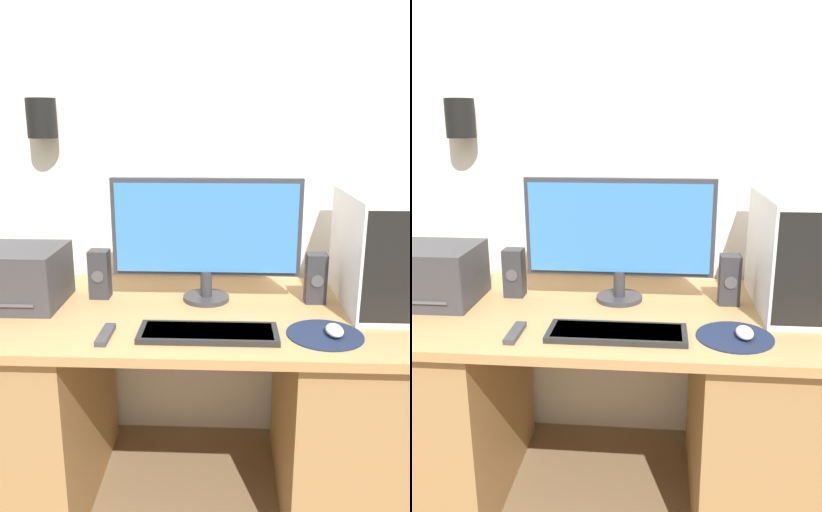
{
  "view_description": "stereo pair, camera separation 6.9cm",
  "coord_description": "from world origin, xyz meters",
  "views": [
    {
      "loc": [
        0.14,
        -1.22,
        1.36
      ],
      "look_at": [
        0.07,
        0.37,
        0.93
      ],
      "focal_mm": 35.0,
      "sensor_mm": 36.0,
      "label": 1
    },
    {
      "loc": [
        0.21,
        -1.22,
        1.36
      ],
      "look_at": [
        0.07,
        0.37,
        0.93
      ],
      "focal_mm": 35.0,
      "sensor_mm": 36.0,
      "label": 2
    }
  ],
  "objects": [
    {
      "name": "wall_back",
      "position": [
        -0.0,
        0.8,
        1.35
      ],
      "size": [
        6.4,
        0.16,
        2.7
      ],
      "color": "white",
      "rests_on": "ground_plane"
    },
    {
      "name": "desk",
      "position": [
        0.0,
        0.37,
        0.38
      ],
      "size": [
        1.59,
        0.75,
        0.74
      ],
      "color": "tan",
      "rests_on": "ground_plane"
    },
    {
      "name": "monitor",
      "position": [
        0.07,
        0.47,
        0.99
      ],
      "size": [
        0.66,
        0.16,
        0.44
      ],
      "color": "#333338",
      "rests_on": "desk"
    },
    {
      "name": "keyboard",
      "position": [
        0.08,
        0.16,
        0.75
      ],
      "size": [
        0.42,
        0.15,
        0.02
      ],
      "color": "black",
      "rests_on": "desk"
    },
    {
      "name": "mousepad",
      "position": [
        0.43,
        0.18,
        0.74
      ],
      "size": [
        0.23,
        0.23,
        0.0
      ],
      "color": "#19233D",
      "rests_on": "desk"
    },
    {
      "name": "mouse",
      "position": [
        0.46,
        0.17,
        0.76
      ],
      "size": [
        0.05,
        0.09,
        0.03
      ],
      "color": "silver",
      "rests_on": "mousepad"
    },
    {
      "name": "computer_tower",
      "position": [
        0.63,
        0.45,
        0.93
      ],
      "size": [
        0.18,
        0.45,
        0.39
      ],
      "color": "white",
      "rests_on": "desk"
    },
    {
      "name": "printer",
      "position": [
        -0.6,
        0.4,
        0.84
      ],
      "size": [
        0.34,
        0.29,
        0.2
      ],
      "color": "#38383D",
      "rests_on": "desk"
    },
    {
      "name": "speaker_left",
      "position": [
        -0.32,
        0.48,
        0.82
      ],
      "size": [
        0.07,
        0.07,
        0.18
      ],
      "color": "#2D2D33",
      "rests_on": "desk"
    },
    {
      "name": "speaker_right",
      "position": [
        0.45,
        0.46,
        0.82
      ],
      "size": [
        0.07,
        0.07,
        0.18
      ],
      "color": "#2D2D33",
      "rests_on": "desk"
    },
    {
      "name": "remote_control",
      "position": [
        -0.22,
        0.13,
        0.74
      ],
      "size": [
        0.03,
        0.14,
        0.02
      ],
      "color": "#38383D",
      "rests_on": "desk"
    }
  ]
}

